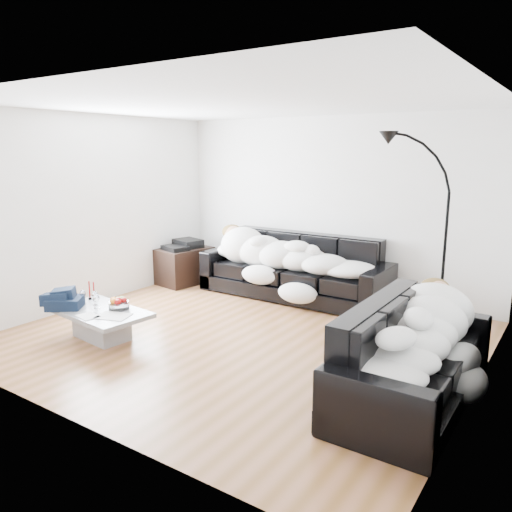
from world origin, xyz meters
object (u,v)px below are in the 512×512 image
Objects in this scene: sofa_back at (294,267)px; wine_glass_c at (97,301)px; fruit_bowl at (119,303)px; av_cabinet at (184,266)px; sleeper_right at (416,329)px; floor_lamp at (445,251)px; candle_left at (90,291)px; stereo at (184,244)px; candle_right at (94,291)px; sleeper_back at (292,254)px; coffee_table at (102,324)px; sofa_right at (414,353)px; wine_glass_a at (95,298)px; shoes at (404,352)px; wine_glass_b at (83,297)px.

wine_glass_c is (-1.08, -2.65, -0.03)m from sofa_back.
av_cabinet is (-1.02, 2.24, -0.12)m from fruit_bowl.
sleeper_right is at bearing 7.46° from fruit_bowl.
fruit_bowl is at bearing -129.98° from floor_lamp.
floor_lamp reaches higher than av_cabinet.
stereo is (-0.43, 2.18, 0.19)m from candle_left.
sleeper_right is at bearing 5.32° from candle_right.
sofa_back reaches higher than sleeper_right.
candle_left is (-1.43, -2.41, -0.21)m from sleeper_back.
sofa_back is at bearing 69.56° from coffee_table.
coffee_table is at bearing 99.43° from sofa_right.
av_cabinet is (-0.43, 2.18, -0.16)m from candle_left.
wine_glass_a is 0.75× the size of candle_left.
av_cabinet reaches higher than wine_glass_c.
stereo is 0.21× the size of floor_lamp.
shoes is at bearing -31.79° from sofa_back.
wine_glass_c reaches higher than fruit_bowl.
candle_right is at bearing 95.32° from sleeper_right.
wine_glass_c is 0.40m from candle_left.
sofa_right reaches higher than shoes.
stereo is at bearing -171.23° from sofa_back.
floor_lamp is at bearing 5.42° from av_cabinet.
wine_glass_a is at bearing -132.02° from floor_lamp.
fruit_bowl is 0.26m from wine_glass_c.
wine_glass_b is at bearing -158.39° from wine_glass_a.
sleeper_right is 3.76m from wine_glass_b.
av_cabinet reaches higher than fruit_bowl.
wine_glass_c is (-3.46, -0.54, 0.00)m from sofa_right.
wine_glass_c is (-0.23, -0.12, 0.01)m from fruit_bowl.
av_cabinet is at bearing -172.74° from sleeper_back.
wine_glass_a is (-1.19, -2.53, -0.23)m from sleeper_back.
sleeper_back reaches higher than stereo.
stereo is at bearing 175.67° from shoes.
sofa_back is 1.89m from stereo.
fruit_bowl is at bearing 97.46° from sofa_right.
wine_glass_b is 0.37× the size of shoes.
fruit_bowl is (0.15, 0.14, 0.24)m from coffee_table.
sofa_back reaches higher than stereo.
sofa_right is 9.17× the size of candle_left.
fruit_bowl is at bearing -108.81° from sleeper_back.
av_cabinet is (-0.68, 2.30, -0.13)m from wine_glass_a.
fruit_bowl is 2.47m from stereo.
sofa_back reaches higher than sofa_right.
sleeper_right reaches higher than fruit_bowl.
candle_left is 2.23m from stereo.
candle_left is at bearing -63.90° from stereo.
sleeper_back is 2.82m from candle_left.
fruit_bowl is 0.53× the size of stereo.
sleeper_right is 3.84m from candle_left.
sleeper_right reaches higher than coffee_table.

